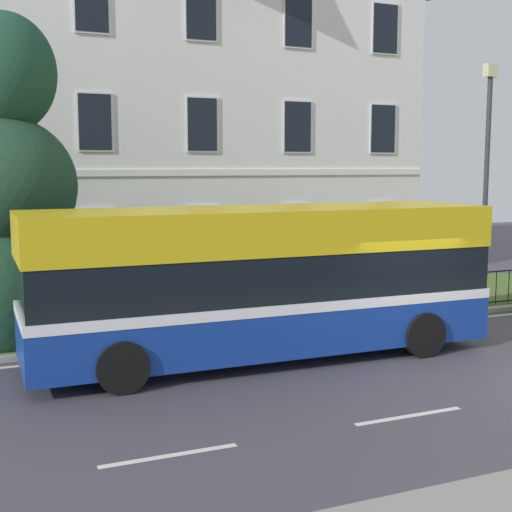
% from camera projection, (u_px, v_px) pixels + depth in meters
% --- Properties ---
extents(ground_plane, '(60.00, 56.00, 0.18)m').
position_uv_depth(ground_plane, '(414.00, 362.00, 14.53)').
color(ground_plane, '#44404B').
extents(georgian_townhouse, '(16.63, 9.31, 12.55)m').
position_uv_depth(georgian_townhouse, '(162.00, 99.00, 25.53)').
color(georgian_townhouse, white).
rests_on(georgian_townhouse, ground_plane).
extents(iron_verge_railing, '(18.25, 0.04, 0.97)m').
position_uv_depth(iron_verge_railing, '(275.00, 306.00, 17.07)').
color(iron_verge_railing, black).
rests_on(iron_verge_railing, ground_plane).
extents(evergreen_tree, '(3.58, 3.80, 8.18)m').
position_uv_depth(evergreen_tree, '(3.00, 220.00, 15.97)').
color(evergreen_tree, '#423328').
rests_on(evergreen_tree, ground_plane).
extents(single_decker_bus, '(9.77, 2.76, 3.16)m').
position_uv_depth(single_decker_bus, '(263.00, 280.00, 14.54)').
color(single_decker_bus, navy).
rests_on(single_decker_bus, ground_plane).
extents(street_lamp_post, '(0.36, 0.24, 6.69)m').
position_uv_depth(street_lamp_post, '(487.00, 168.00, 19.69)').
color(street_lamp_post, '#333338').
rests_on(street_lamp_post, ground_plane).
extents(litter_bin, '(0.46, 0.46, 1.10)m').
position_uv_depth(litter_bin, '(240.00, 302.00, 17.28)').
color(litter_bin, '#4C4742').
rests_on(litter_bin, ground_plane).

